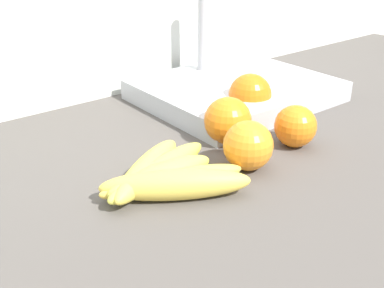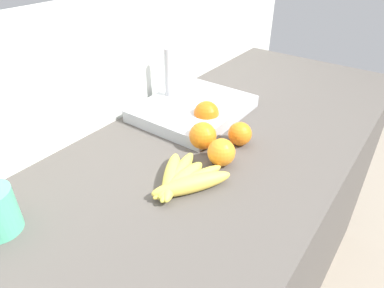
{
  "view_description": "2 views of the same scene",
  "coord_description": "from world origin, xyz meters",
  "px_view_note": "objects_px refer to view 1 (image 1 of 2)",
  "views": [
    {
      "loc": [
        -0.43,
        -0.5,
        1.26
      ],
      "look_at": [
        -0.04,
        -0.01,
        0.96
      ],
      "focal_mm": 44.33,
      "sensor_mm": 36.0,
      "label": 1
    },
    {
      "loc": [
        -0.61,
        -0.43,
        1.46
      ],
      "look_at": [
        0.02,
        0.04,
        0.95
      ],
      "focal_mm": 31.6,
      "sensor_mm": 36.0,
      "label": 2
    }
  ],
  "objects_px": {
    "sink_basin": "(235,89)",
    "orange_front": "(248,146)",
    "orange_far_right": "(250,95)",
    "banana_bunch": "(163,176)",
    "orange_back_left": "(295,126)",
    "orange_back_right": "(228,121)"
  },
  "relations": [
    {
      "from": "orange_far_right",
      "to": "orange_back_left",
      "type": "bearing_deg",
      "value": -104.43
    },
    {
      "from": "orange_back_left",
      "to": "orange_back_right",
      "type": "bearing_deg",
      "value": 135.94
    },
    {
      "from": "banana_bunch",
      "to": "orange_back_right",
      "type": "bearing_deg",
      "value": 18.51
    },
    {
      "from": "orange_back_right",
      "to": "orange_back_left",
      "type": "distance_m",
      "value": 0.11
    },
    {
      "from": "orange_far_right",
      "to": "orange_back_left",
      "type": "relative_size",
      "value": 1.17
    },
    {
      "from": "orange_back_right",
      "to": "orange_front",
      "type": "bearing_deg",
      "value": -113.36
    },
    {
      "from": "orange_back_left",
      "to": "sink_basin",
      "type": "relative_size",
      "value": 0.19
    },
    {
      "from": "orange_back_right",
      "to": "orange_far_right",
      "type": "relative_size",
      "value": 0.98
    },
    {
      "from": "banana_bunch",
      "to": "orange_back_left",
      "type": "bearing_deg",
      "value": -4.5
    },
    {
      "from": "orange_far_right",
      "to": "orange_front",
      "type": "bearing_deg",
      "value": -135.25
    },
    {
      "from": "orange_back_left",
      "to": "orange_front",
      "type": "xyz_separation_m",
      "value": [
        -0.12,
        -0.01,
        0.0
      ]
    },
    {
      "from": "orange_back_right",
      "to": "orange_far_right",
      "type": "bearing_deg",
      "value": 29.64
    },
    {
      "from": "orange_far_right",
      "to": "banana_bunch",
      "type": "bearing_deg",
      "value": -156.75
    },
    {
      "from": "banana_bunch",
      "to": "sink_basin",
      "type": "distance_m",
      "value": 0.38
    },
    {
      "from": "orange_back_left",
      "to": "orange_front",
      "type": "relative_size",
      "value": 0.92
    },
    {
      "from": "orange_back_right",
      "to": "orange_front",
      "type": "relative_size",
      "value": 1.05
    },
    {
      "from": "banana_bunch",
      "to": "orange_front",
      "type": "distance_m",
      "value": 0.14
    },
    {
      "from": "sink_basin",
      "to": "orange_front",
      "type": "bearing_deg",
      "value": -129.32
    },
    {
      "from": "orange_far_right",
      "to": "orange_back_right",
      "type": "bearing_deg",
      "value": -150.36
    },
    {
      "from": "orange_back_right",
      "to": "orange_front",
      "type": "distance_m",
      "value": 0.09
    },
    {
      "from": "banana_bunch",
      "to": "orange_back_left",
      "type": "height_order",
      "value": "orange_back_left"
    },
    {
      "from": "orange_back_left",
      "to": "orange_front",
      "type": "bearing_deg",
      "value": -175.61
    }
  ]
}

